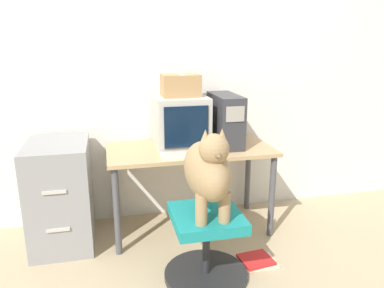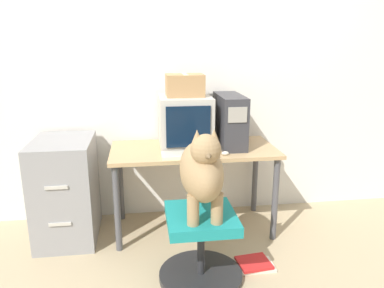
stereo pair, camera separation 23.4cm
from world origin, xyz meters
TOP-DOWN VIEW (x-y plane):
  - ground_plane at (0.00, 0.00)m, footprint 12.00×12.00m
  - wall_back at (0.00, 0.70)m, footprint 8.00×0.05m
  - desk at (0.00, 0.32)m, footprint 1.34×0.63m
  - crt_monitor at (-0.06, 0.41)m, footprint 0.42×0.43m
  - pc_tower at (0.31, 0.36)m, footprint 0.19×0.49m
  - keyboard at (-0.06, 0.10)m, footprint 0.42×0.16m
  - computer_mouse at (0.21, 0.09)m, footprint 0.06×0.04m
  - office_chair at (-0.05, -0.38)m, footprint 0.57×0.57m
  - dog at (-0.05, -0.40)m, footprint 0.27×0.58m
  - filing_cabinet at (-1.03, 0.32)m, footprint 0.46×0.62m
  - cardboard_box at (-0.06, 0.41)m, footprint 0.30×0.22m
  - book_stack_floor at (0.35, -0.31)m, footprint 0.27×0.22m

SIDE VIEW (x-z plane):
  - ground_plane at x=0.00m, z-range 0.00..0.00m
  - book_stack_floor at x=0.35m, z-range 0.00..0.04m
  - office_chair at x=-0.05m, z-range 0.00..0.49m
  - filing_cabinet at x=-1.03m, z-range 0.00..0.82m
  - desk at x=0.00m, z-range 0.27..0.99m
  - keyboard at x=-0.06m, z-range 0.72..0.75m
  - computer_mouse at x=0.21m, z-range 0.72..0.75m
  - dog at x=-0.05m, z-range 0.49..1.08m
  - crt_monitor at x=-0.06m, z-range 0.72..1.13m
  - pc_tower at x=0.31m, z-range 0.72..1.14m
  - cardboard_box at x=-0.06m, z-range 1.13..1.31m
  - wall_back at x=0.00m, z-range 0.00..2.60m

